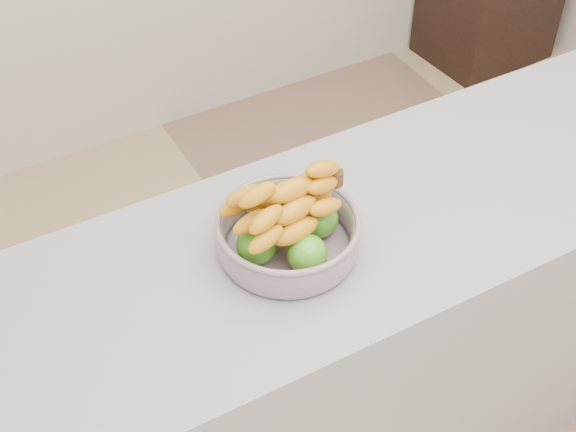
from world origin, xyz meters
name	(u,v)px	position (x,y,z in m)	size (l,w,h in m)	color
counter	(392,326)	(0.00, 0.28, 0.45)	(2.00, 0.60, 0.90)	#95949C
fruit_bowl	(288,230)	(-0.32, 0.28, 0.96)	(0.31, 0.31, 0.19)	#A3B6C3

